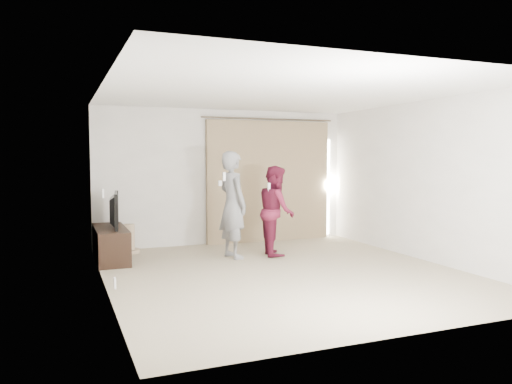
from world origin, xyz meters
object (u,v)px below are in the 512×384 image
Objects in this scene: tv at (110,210)px; person_man at (233,205)px; person_woman at (276,210)px; tv_console at (111,244)px.

person_man is (1.93, -0.52, 0.07)m from tv.
tv is 0.65× the size of person_woman.
tv_console is 2.09m from person_man.
tv is at bearing 168.04° from person_woman.
person_woman is (2.70, -0.57, -0.06)m from tv.
person_man is at bearing 176.10° from person_woman.
person_woman reaches higher than tv.
tv is 2.76m from person_woman.
person_woman is (2.70, -0.57, 0.50)m from tv_console.
person_woman reaches higher than tv_console.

